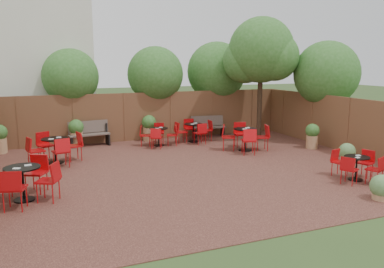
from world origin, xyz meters
name	(u,v)px	position (x,y,z in m)	size (l,w,h in m)	color
ground	(193,169)	(0.00, 0.00, 0.00)	(80.00, 80.00, 0.00)	#354F23
courtyard_paving	(193,169)	(0.00, 0.00, 0.01)	(12.00, 10.00, 0.02)	#3B1E18
fence_back	(149,116)	(0.00, 5.00, 1.00)	(12.00, 0.08, 2.00)	brown
fence_right	(348,125)	(6.00, 0.00, 1.00)	(0.08, 10.00, 2.00)	brown
neighbour_building	(28,44)	(-4.50, 8.00, 4.00)	(5.00, 4.00, 8.00)	beige
overhang_foliage	(152,76)	(-0.34, 3.18, 2.72)	(15.64, 10.70, 2.72)	#2E6420
courtyard_tree	(261,54)	(4.31, 3.27, 3.57)	(2.81, 2.71, 5.04)	black
park_bench_left	(89,133)	(-2.52, 4.63, 0.52)	(1.61, 0.69, 0.96)	brown
park_bench_right	(208,126)	(2.57, 4.62, 0.49)	(1.51, 0.64, 0.91)	brown
bistro_tables	(164,147)	(-0.52, 1.30, 0.47)	(10.04, 8.04, 0.95)	black
planters	(124,132)	(-1.28, 3.91, 0.58)	(11.43, 4.26, 1.07)	#AC7F56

